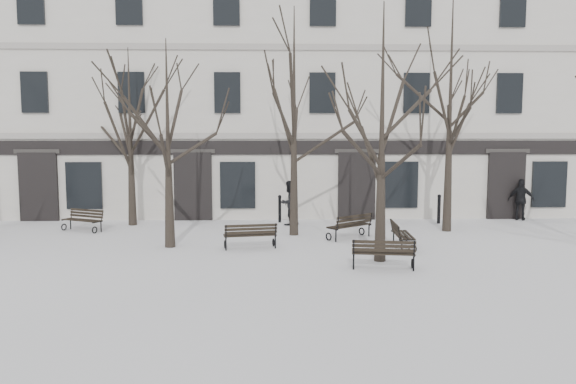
{
  "coord_description": "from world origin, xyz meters",
  "views": [
    {
      "loc": [
        -0.15,
        -15.96,
        3.63
      ],
      "look_at": [
        0.41,
        3.0,
        1.7
      ],
      "focal_mm": 35.0,
      "sensor_mm": 36.0,
      "label": 1
    }
  ],
  "objects_px": {
    "bench_1": "(250,235)",
    "bench_5": "(401,234)",
    "tree_2": "(382,101)",
    "bench_2": "(383,253)",
    "bench_4": "(351,225)",
    "tree_1": "(167,118)",
    "bench_3": "(83,219)"
  },
  "relations": [
    {
      "from": "tree_1",
      "to": "tree_2",
      "type": "height_order",
      "value": "tree_2"
    },
    {
      "from": "bench_1",
      "to": "bench_3",
      "type": "xyz_separation_m",
      "value": [
        -6.47,
        3.55,
        -0.01
      ]
    },
    {
      "from": "tree_1",
      "to": "bench_4",
      "type": "bearing_deg",
      "value": 12.0
    },
    {
      "from": "bench_2",
      "to": "bench_5",
      "type": "bearing_deg",
      "value": -103.32
    },
    {
      "from": "tree_1",
      "to": "bench_2",
      "type": "bearing_deg",
      "value": -27.12
    },
    {
      "from": "tree_2",
      "to": "bench_2",
      "type": "xyz_separation_m",
      "value": [
        -0.11,
        -1.03,
        -4.12
      ]
    },
    {
      "from": "bench_2",
      "to": "bench_3",
      "type": "distance_m",
      "value": 12.04
    },
    {
      "from": "bench_1",
      "to": "bench_4",
      "type": "distance_m",
      "value": 3.83
    },
    {
      "from": "tree_1",
      "to": "bench_5",
      "type": "distance_m",
      "value": 8.35
    },
    {
      "from": "bench_4",
      "to": "bench_1",
      "type": "bearing_deg",
      "value": -12.55
    },
    {
      "from": "bench_1",
      "to": "bench_2",
      "type": "xyz_separation_m",
      "value": [
        3.71,
        -2.88,
        0.0
      ]
    },
    {
      "from": "bench_4",
      "to": "bench_2",
      "type": "bearing_deg",
      "value": 55.04
    },
    {
      "from": "tree_1",
      "to": "bench_3",
      "type": "height_order",
      "value": "tree_1"
    },
    {
      "from": "tree_2",
      "to": "bench_3",
      "type": "relative_size",
      "value": 4.3
    },
    {
      "from": "bench_1",
      "to": "bench_2",
      "type": "bearing_deg",
      "value": 132.09
    },
    {
      "from": "bench_2",
      "to": "bench_3",
      "type": "bearing_deg",
      "value": -23.78
    },
    {
      "from": "tree_1",
      "to": "bench_1",
      "type": "xyz_separation_m",
      "value": [
        2.62,
        -0.36,
        -3.7
      ]
    },
    {
      "from": "tree_2",
      "to": "bench_5",
      "type": "relative_size",
      "value": 4.28
    },
    {
      "from": "tree_1",
      "to": "bench_1",
      "type": "distance_m",
      "value": 4.55
    },
    {
      "from": "bench_3",
      "to": "bench_1",
      "type": "bearing_deg",
      "value": -1.62
    },
    {
      "from": "bench_2",
      "to": "bench_5",
      "type": "distance_m",
      "value": 3.07
    },
    {
      "from": "bench_4",
      "to": "bench_5",
      "type": "height_order",
      "value": "bench_4"
    },
    {
      "from": "tree_1",
      "to": "bench_4",
      "type": "xyz_separation_m",
      "value": [
        6.08,
        1.29,
        -3.68
      ]
    },
    {
      "from": "bench_5",
      "to": "tree_1",
      "type": "bearing_deg",
      "value": 90.37
    },
    {
      "from": "tree_2",
      "to": "bench_2",
      "type": "bearing_deg",
      "value": -95.88
    },
    {
      "from": "bench_3",
      "to": "bench_4",
      "type": "xyz_separation_m",
      "value": [
        9.93,
        -1.89,
        0.03
      ]
    },
    {
      "from": "bench_1",
      "to": "bench_5",
      "type": "height_order",
      "value": "bench_5"
    },
    {
      "from": "tree_2",
      "to": "bench_1",
      "type": "xyz_separation_m",
      "value": [
        -3.82,
        1.85,
        -4.12
      ]
    },
    {
      "from": "tree_2",
      "to": "bench_3",
      "type": "distance_m",
      "value": 12.33
    },
    {
      "from": "bench_1",
      "to": "bench_3",
      "type": "height_order",
      "value": "bench_1"
    },
    {
      "from": "tree_1",
      "to": "bench_3",
      "type": "distance_m",
      "value": 6.22
    },
    {
      "from": "bench_1",
      "to": "bench_4",
      "type": "bearing_deg",
      "value": -164.48
    }
  ]
}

